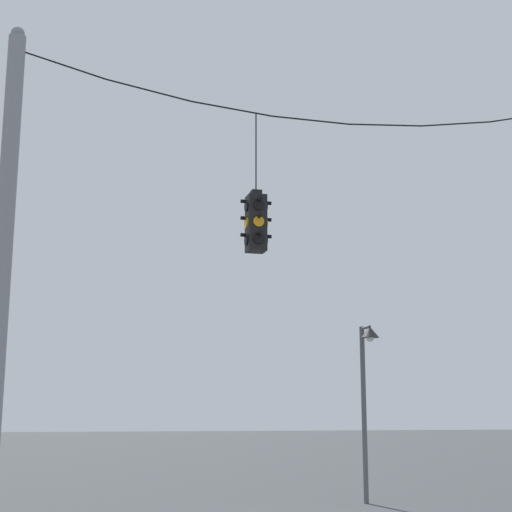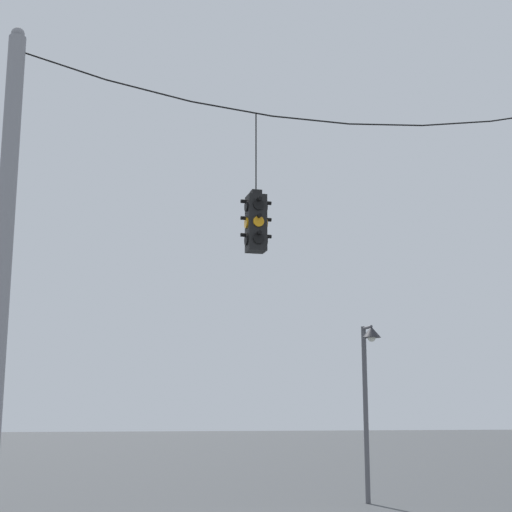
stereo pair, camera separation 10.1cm
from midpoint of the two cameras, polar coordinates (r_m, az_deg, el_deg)
The scene contains 4 objects.
utility_pole_left at distance 13.72m, azimuth -17.79°, elevation -1.11°, with size 0.30×0.30×8.82m.
span_wire at distance 15.47m, azimuth 4.22°, elevation 10.70°, with size 11.00×0.03×0.78m.
traffic_light_near_left_pole at distance 14.42m, azimuth 0.20°, elevation 2.47°, with size 0.58×0.58×2.68m.
street_lamp at distance 19.45m, azimuth 8.34°, elevation -8.32°, with size 0.45×0.78×4.23m.
Camera 2 is at (-4.73, -13.99, 2.03)m, focal length 55.00 mm.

